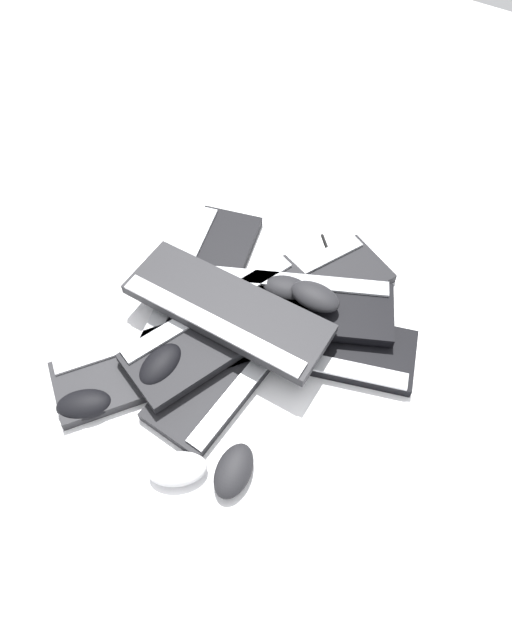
% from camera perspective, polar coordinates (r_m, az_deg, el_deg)
% --- Properties ---
extents(ground_plane, '(3.20, 3.20, 0.00)m').
position_cam_1_polar(ground_plane, '(1.23, 1.94, -2.10)').
color(ground_plane, white).
extents(keyboard_0, '(0.46, 0.28, 0.03)m').
position_cam_1_polar(keyboard_0, '(1.22, 5.41, -2.28)').
color(keyboard_0, black).
rests_on(keyboard_0, ground).
extents(keyboard_1, '(0.32, 0.46, 0.03)m').
position_cam_1_polar(keyboard_1, '(1.28, 4.21, 2.36)').
color(keyboard_1, black).
rests_on(keyboard_1, ground).
extents(keyboard_2, '(0.27, 0.46, 0.03)m').
position_cam_1_polar(keyboard_2, '(1.31, -5.31, 3.91)').
color(keyboard_2, black).
rests_on(keyboard_2, ground).
extents(keyboard_3, '(0.38, 0.44, 0.03)m').
position_cam_1_polar(keyboard_3, '(1.21, -9.49, -3.91)').
color(keyboard_3, '#232326').
rests_on(keyboard_3, ground).
extents(keyboard_4, '(0.17, 0.45, 0.03)m').
position_cam_1_polar(keyboard_4, '(1.19, -1.92, -3.75)').
color(keyboard_4, black).
rests_on(keyboard_4, ground).
extents(keyboard_5, '(0.46, 0.33, 0.03)m').
position_cam_1_polar(keyboard_5, '(1.23, 3.48, 1.62)').
color(keyboard_5, black).
rests_on(keyboard_5, keyboard_0).
extents(keyboard_6, '(0.29, 0.46, 0.03)m').
position_cam_1_polar(keyboard_6, '(1.20, -3.13, -0.66)').
color(keyboard_6, black).
rests_on(keyboard_6, keyboard_4).
extents(keyboard_7, '(0.44, 0.16, 0.03)m').
position_cam_1_polar(keyboard_7, '(1.19, -2.97, 1.07)').
color(keyboard_7, '#232326').
rests_on(keyboard_7, keyboard_6).
extents(mouse_0, '(0.11, 0.07, 0.04)m').
position_cam_1_polar(mouse_0, '(1.20, 5.93, 2.35)').
color(mouse_0, black).
rests_on(mouse_0, keyboard_5).
extents(mouse_1, '(0.12, 0.10, 0.04)m').
position_cam_1_polar(mouse_1, '(1.25, 3.09, 3.16)').
color(mouse_1, black).
rests_on(mouse_1, keyboard_1).
extents(mouse_2, '(0.13, 0.12, 0.04)m').
position_cam_1_polar(mouse_2, '(1.09, -7.84, -14.54)').
color(mouse_2, silver).
rests_on(mouse_2, ground).
extents(mouse_3, '(0.13, 0.12, 0.04)m').
position_cam_1_polar(mouse_3, '(1.18, -16.79, -8.12)').
color(mouse_3, black).
rests_on(mouse_3, ground).
extents(mouse_4, '(0.07, 0.11, 0.04)m').
position_cam_1_polar(mouse_4, '(1.16, -9.51, -4.45)').
color(mouse_4, black).
rests_on(mouse_4, keyboard_3).
extents(mouse_5, '(0.09, 0.12, 0.04)m').
position_cam_1_polar(mouse_5, '(1.08, -2.24, -14.82)').
color(mouse_5, black).
rests_on(mouse_5, ground).
extents(cable_0, '(0.23, 0.55, 0.01)m').
position_cam_1_polar(cable_0, '(1.24, 3.04, -0.77)').
color(cable_0, black).
rests_on(cable_0, ground).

